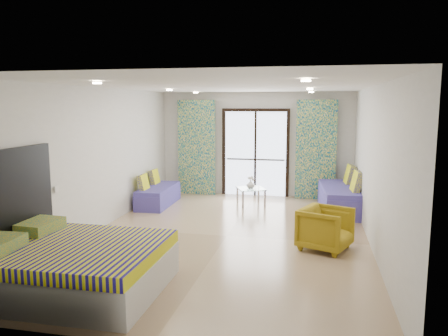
% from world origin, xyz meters
% --- Properties ---
extents(floor, '(5.00, 7.50, 0.01)m').
position_xyz_m(floor, '(0.00, 0.00, 0.00)').
color(floor, '#987A5A').
rests_on(floor, ground).
extents(ceiling, '(5.00, 7.50, 0.01)m').
position_xyz_m(ceiling, '(0.00, 0.00, 2.70)').
color(ceiling, silver).
rests_on(ceiling, ground).
extents(wall_back, '(5.00, 0.01, 2.70)m').
position_xyz_m(wall_back, '(0.00, 3.75, 1.35)').
color(wall_back, silver).
rests_on(wall_back, ground).
extents(wall_front, '(5.00, 0.01, 2.70)m').
position_xyz_m(wall_front, '(0.00, -3.75, 1.35)').
color(wall_front, silver).
rests_on(wall_front, ground).
extents(wall_left, '(0.01, 7.50, 2.70)m').
position_xyz_m(wall_left, '(-2.50, 0.00, 1.35)').
color(wall_left, silver).
rests_on(wall_left, ground).
extents(wall_right, '(0.01, 7.50, 2.70)m').
position_xyz_m(wall_right, '(2.50, 0.00, 1.35)').
color(wall_right, silver).
rests_on(wall_right, ground).
extents(balcony_door, '(1.76, 0.08, 2.28)m').
position_xyz_m(balcony_door, '(0.00, 3.72, 1.26)').
color(balcony_door, black).
rests_on(balcony_door, floor).
extents(balcony_rail, '(1.52, 0.03, 0.04)m').
position_xyz_m(balcony_rail, '(0.00, 3.73, 0.95)').
color(balcony_rail, '#595451').
rests_on(balcony_rail, balcony_door).
extents(curtain_left, '(1.00, 0.10, 2.50)m').
position_xyz_m(curtain_left, '(-1.55, 3.57, 1.25)').
color(curtain_left, silver).
rests_on(curtain_left, floor).
extents(curtain_right, '(1.00, 0.10, 2.50)m').
position_xyz_m(curtain_right, '(1.55, 3.57, 1.25)').
color(curtain_right, silver).
rests_on(curtain_right, floor).
extents(downlight_a, '(0.12, 0.12, 0.02)m').
position_xyz_m(downlight_a, '(-1.40, -2.00, 2.67)').
color(downlight_a, '#FFE0B2').
rests_on(downlight_a, ceiling).
extents(downlight_b, '(0.12, 0.12, 0.02)m').
position_xyz_m(downlight_b, '(1.40, -2.00, 2.67)').
color(downlight_b, '#FFE0B2').
rests_on(downlight_b, ceiling).
extents(downlight_c, '(0.12, 0.12, 0.02)m').
position_xyz_m(downlight_c, '(-1.40, 1.00, 2.67)').
color(downlight_c, '#FFE0B2').
rests_on(downlight_c, ceiling).
extents(downlight_d, '(0.12, 0.12, 0.02)m').
position_xyz_m(downlight_d, '(1.40, 1.00, 2.67)').
color(downlight_d, '#FFE0B2').
rests_on(downlight_d, ceiling).
extents(downlight_e, '(0.12, 0.12, 0.02)m').
position_xyz_m(downlight_e, '(-1.40, 3.00, 2.67)').
color(downlight_e, '#FFE0B2').
rests_on(downlight_e, ceiling).
extents(downlight_f, '(0.12, 0.12, 0.02)m').
position_xyz_m(downlight_f, '(1.40, 3.00, 2.67)').
color(downlight_f, '#FFE0B2').
rests_on(downlight_f, ceiling).
extents(headboard, '(0.06, 2.10, 1.50)m').
position_xyz_m(headboard, '(-2.46, -2.70, 1.05)').
color(headboard, black).
rests_on(headboard, floor).
extents(switch_plate, '(0.02, 0.10, 0.10)m').
position_xyz_m(switch_plate, '(-2.47, -1.45, 1.05)').
color(switch_plate, silver).
rests_on(switch_plate, wall_left).
extents(bed, '(2.22, 1.82, 0.77)m').
position_xyz_m(bed, '(-1.48, -2.70, 0.32)').
color(bed, silver).
rests_on(bed, floor).
extents(daybed_left, '(0.67, 1.64, 0.80)m').
position_xyz_m(daybed_left, '(-2.11, 2.10, 0.25)').
color(daybed_left, '#484098').
rests_on(daybed_left, floor).
extents(daybed_right, '(0.95, 2.07, 0.99)m').
position_xyz_m(daybed_right, '(2.12, 2.38, 0.31)').
color(daybed_right, '#484098').
rests_on(daybed_right, floor).
extents(coffee_table, '(0.81, 0.81, 0.71)m').
position_xyz_m(coffee_table, '(0.06, 2.57, 0.36)').
color(coffee_table, silver).
rests_on(coffee_table, floor).
extents(vase, '(0.20, 0.20, 0.19)m').
position_xyz_m(vase, '(0.06, 2.53, 0.50)').
color(vase, white).
rests_on(vase, coffee_table).
extents(armchair, '(0.94, 0.96, 0.77)m').
position_xyz_m(armchair, '(1.74, -0.39, 0.39)').
color(armchair, '#997C13').
rests_on(armchair, floor).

